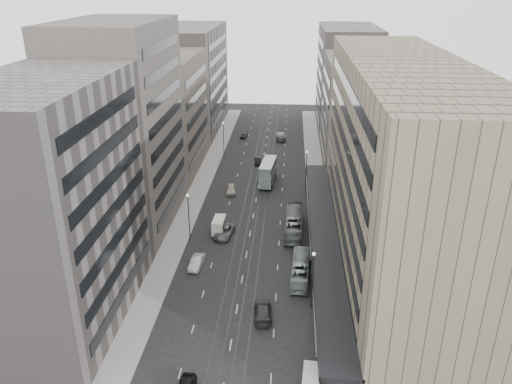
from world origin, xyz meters
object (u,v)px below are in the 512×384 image
(bus_far, at_px, (294,223))
(vw_microbus, at_px, (311,383))
(sedan_1, at_px, (197,262))
(panel_van, at_px, (219,225))
(sedan_2, at_px, (224,232))
(double_decker, at_px, (268,172))
(bus_near, at_px, (300,269))
(pedestrian, at_px, (319,356))

(bus_far, bearing_deg, vw_microbus, 93.98)
(sedan_1, bearing_deg, panel_van, 85.49)
(panel_van, height_order, sedan_2, panel_van)
(vw_microbus, height_order, sedan_1, vw_microbus)
(bus_far, distance_m, double_decker, 22.01)
(vw_microbus, bearing_deg, bus_far, 98.03)
(vw_microbus, bearing_deg, bus_near, 97.33)
(bus_far, xyz_separation_m, sedan_2, (-11.56, -2.35, -0.85))
(bus_far, bearing_deg, bus_near, 95.06)
(bus_near, bearing_deg, sedan_2, -39.86)
(sedan_1, height_order, sedan_2, sedan_2)
(vw_microbus, xyz_separation_m, sedan_2, (-13.46, 33.66, -0.52))
(bus_near, height_order, sedan_2, bus_near)
(panel_van, xyz_separation_m, pedestrian, (15.47, -30.30, -0.33))
(sedan_2, bearing_deg, sedan_1, -99.71)
(double_decker, bearing_deg, bus_near, -74.04)
(bus_far, height_order, sedan_1, bus_far)
(panel_van, xyz_separation_m, sedan_1, (-1.84, -11.00, -0.70))
(double_decker, bearing_deg, panel_van, -101.88)
(bus_near, xyz_separation_m, pedestrian, (1.89, -17.51, -0.29))
(bus_far, bearing_deg, pedestrian, 96.20)
(pedestrian, bearing_deg, sedan_2, -94.53)
(vw_microbus, bearing_deg, double_decker, 102.29)
(double_decker, bearing_deg, vw_microbus, -77.06)
(bus_far, height_order, panel_van, bus_far)
(bus_near, bearing_deg, sedan_1, -3.42)
(bus_near, xyz_separation_m, sedan_1, (-15.42, 1.78, -0.66))
(bus_far, height_order, vw_microbus, bus_far)
(bus_near, distance_m, double_decker, 36.00)
(panel_van, relative_size, sedan_1, 0.93)
(bus_near, xyz_separation_m, sedan_2, (-12.57, 11.74, -0.61))
(vw_microbus, bearing_deg, sedan_1, 129.54)
(sedan_1, distance_m, sedan_2, 10.35)
(double_decker, relative_size, vw_microbus, 2.01)
(panel_van, bearing_deg, pedestrian, -61.28)
(panel_van, bearing_deg, bus_far, 7.60)
(double_decker, relative_size, sedan_2, 1.59)
(bus_far, bearing_deg, sedan_2, 12.46)
(bus_far, relative_size, pedestrian, 6.11)
(double_decker, xyz_separation_m, panel_van, (-7.15, -22.61, -1.19))
(bus_near, relative_size, bus_far, 0.85)
(bus_far, xyz_separation_m, vw_microbus, (1.90, -36.01, -0.33))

